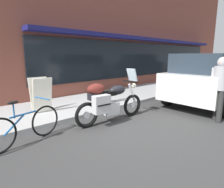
{
  "coord_description": "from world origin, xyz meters",
  "views": [
    {
      "loc": [
        -3.31,
        -3.03,
        1.76
      ],
      "look_at": [
        0.26,
        0.82,
        0.7
      ],
      "focal_mm": 30.56,
      "sensor_mm": 36.0,
      "label": 1
    }
  ],
  "objects_px": {
    "parked_bicycle": "(24,126)",
    "pedestrian_walking": "(221,82)",
    "sandwich_board_sign": "(41,95)",
    "parked_minivan": "(213,78)",
    "touring_motorcycle": "(109,100)"
  },
  "relations": [
    {
      "from": "parked_minivan",
      "to": "sandwich_board_sign",
      "type": "relative_size",
      "value": 4.42
    },
    {
      "from": "parked_minivan",
      "to": "pedestrian_walking",
      "type": "distance_m",
      "value": 2.17
    },
    {
      "from": "parked_bicycle",
      "to": "pedestrian_walking",
      "type": "relative_size",
      "value": 0.95
    },
    {
      "from": "pedestrian_walking",
      "to": "sandwich_board_sign",
      "type": "xyz_separation_m",
      "value": [
        -3.28,
        3.72,
        -0.46
      ]
    },
    {
      "from": "parked_bicycle",
      "to": "parked_minivan",
      "type": "bearing_deg",
      "value": -11.33
    },
    {
      "from": "parked_bicycle",
      "to": "pedestrian_walking",
      "type": "xyz_separation_m",
      "value": [
        4.3,
        -2.15,
        0.72
      ]
    },
    {
      "from": "touring_motorcycle",
      "to": "sandwich_board_sign",
      "type": "xyz_separation_m",
      "value": [
        -1.06,
        1.77,
        0.03
      ]
    },
    {
      "from": "touring_motorcycle",
      "to": "pedestrian_walking",
      "type": "height_order",
      "value": "pedestrian_walking"
    },
    {
      "from": "parked_bicycle",
      "to": "pedestrian_walking",
      "type": "distance_m",
      "value": 4.86
    },
    {
      "from": "pedestrian_walking",
      "to": "parked_minivan",
      "type": "bearing_deg",
      "value": 24.53
    },
    {
      "from": "parked_bicycle",
      "to": "sandwich_board_sign",
      "type": "xyz_separation_m",
      "value": [
        1.02,
        1.57,
        0.26
      ]
    },
    {
      "from": "parked_minivan",
      "to": "pedestrian_walking",
      "type": "xyz_separation_m",
      "value": [
        -1.97,
        -0.9,
        0.13
      ]
    },
    {
      "from": "parked_bicycle",
      "to": "sandwich_board_sign",
      "type": "height_order",
      "value": "sandwich_board_sign"
    },
    {
      "from": "touring_motorcycle",
      "to": "sandwich_board_sign",
      "type": "distance_m",
      "value": 2.07
    },
    {
      "from": "sandwich_board_sign",
      "to": "pedestrian_walking",
      "type": "bearing_deg",
      "value": -48.6
    }
  ]
}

